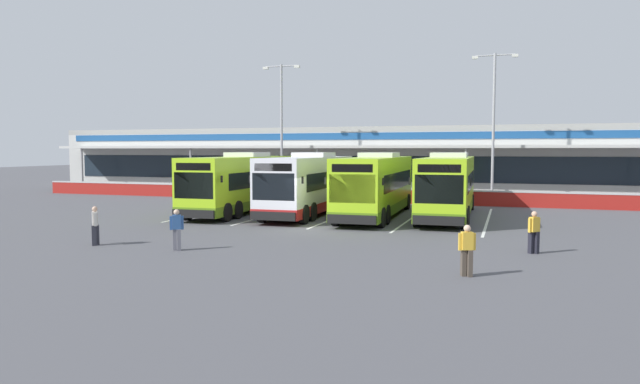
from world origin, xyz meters
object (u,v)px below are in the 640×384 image
Objects in this scene: pedestrian_with_handbag at (95,225)px; lamp_post_west at (282,122)px; coach_bus_leftmost at (241,184)px; pedestrian_near_bin at (467,249)px; pedestrian_in_dark_coat at (534,231)px; pedestrian_child at (177,228)px; coach_bus_left_centre at (309,185)px; coach_bus_right_centre at (448,187)px; lamp_post_centre at (494,118)px; coach_bus_centre at (376,186)px.

lamp_post_west is (-1.94, 24.95, 5.43)m from pedestrian_with_handbag.
coach_bus_leftmost is 7.54× the size of pedestrian_near_bin.
pedestrian_in_dark_coat is at bearing 12.32° from pedestrian_with_handbag.
coach_bus_leftmost reaches higher than pedestrian_child.
pedestrian_in_dark_coat is at bearing -38.16° from coach_bus_left_centre.
coach_bus_leftmost is 1.00× the size of coach_bus_right_centre.
pedestrian_in_dark_coat is 0.15× the size of lamp_post_west.
lamp_post_centre is at bearing 95.77° from pedestrian_in_dark_coat.
pedestrian_with_handbag is 3.87m from pedestrian_child.
pedestrian_in_dark_coat is at bearing -49.50° from coach_bus_centre.
lamp_post_west is (-5.81, 24.93, 5.42)m from pedestrian_child.
pedestrian_near_bin is (14.97, -1.09, 0.02)m from pedestrian_with_handbag.
pedestrian_in_dark_coat is (17.11, 3.74, 0.02)m from pedestrian_with_handbag.
coach_bus_centre is 16.26m from lamp_post_west.
coach_bus_leftmost is 7.54× the size of pedestrian_child.
coach_bus_leftmost and coach_bus_left_centre have the same top height.
lamp_post_west is (-14.74, 10.51, 4.50)m from coach_bus_right_centre.
coach_bus_leftmost is 12.75m from lamp_post_west.
coach_bus_leftmost is at bearing -141.84° from lamp_post_centre.
coach_bus_left_centre is 16.01m from pedestrian_in_dark_coat.
pedestrian_in_dark_coat is 21.92m from lamp_post_centre.
pedestrian_in_dark_coat is at bearing -29.16° from coach_bus_leftmost.
coach_bus_leftmost is at bearing -174.42° from coach_bus_right_centre.
pedestrian_near_bin is (6.24, -14.62, -0.91)m from coach_bus_centre.
coach_bus_centre is at bearing 57.16° from pedestrian_with_handbag.
pedestrian_in_dark_coat and pedestrian_child have the same top height.
lamp_post_centre reaches higher than coach_bus_right_centre.
lamp_post_west is at bearing 179.72° from lamp_post_centre.
lamp_post_west reaches higher than pedestrian_near_bin.
pedestrian_child is (3.73, -13.19, -0.91)m from coach_bus_leftmost.
coach_bus_left_centre is 18.05m from pedestrian_near_bin.
coach_bus_left_centre is 1.00× the size of coach_bus_right_centre.
coach_bus_leftmost reaches higher than pedestrian_with_handbag.
coach_bus_left_centre is at bearing 5.27° from coach_bus_leftmost.
pedestrian_near_bin is at bearing -82.03° from coach_bus_right_centre.
coach_bus_leftmost is 19.46m from pedestrian_in_dark_coat.
lamp_post_west reaches higher than pedestrian_with_handbag.
coach_bus_left_centre reaches higher than pedestrian_child.
pedestrian_child is at bearing 174.33° from pedestrian_near_bin.
coach_bus_left_centre is 7.54× the size of pedestrian_child.
pedestrian_child is at bearing -109.80° from coach_bus_centre.
coach_bus_left_centre is 1.00× the size of coach_bus_centre.
lamp_post_centre is at bearing 61.16° from coach_bus_centre.
lamp_post_centre is (6.24, 11.33, 4.50)m from coach_bus_centre.
pedestrian_child is at bearing -114.08° from lamp_post_centre.
coach_bus_leftmost reaches higher than pedestrian_near_bin.
pedestrian_with_handbag is 1.00× the size of pedestrian_near_bin.
pedestrian_child is 11.16m from pedestrian_near_bin.
pedestrian_child is at bearing -76.88° from lamp_post_west.
coach_bus_centre is at bearing 113.10° from pedestrian_near_bin.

